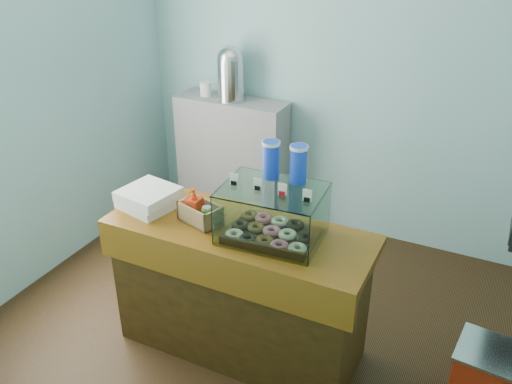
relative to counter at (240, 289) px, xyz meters
The scene contains 9 objects.
ground 0.52m from the counter, 90.00° to the left, with size 3.50×3.50×0.00m, color black.
room_shell 1.27m from the counter, 84.37° to the left, with size 3.54×3.04×2.82m.
counter is the anchor object (origin of this frame).
back_shelf 1.82m from the counter, 119.76° to the left, with size 1.00×0.32×1.10m, color gray.
display_case 0.65m from the counter, ahead, with size 0.59×0.45×0.53m.
condiment_crate 0.57m from the counter, behind, with size 0.28×0.22×0.20m.
pastry_boxes 0.80m from the counter, behind, with size 0.37×0.37×0.12m.
coffee_urn 2.00m from the counter, 119.62° to the left, with size 0.25×0.25×0.47m.
red_cooler 1.55m from the counter, ahead, with size 0.48×0.38×0.39m.
Camera 1 is at (1.28, -2.64, 2.55)m, focal length 38.00 mm.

